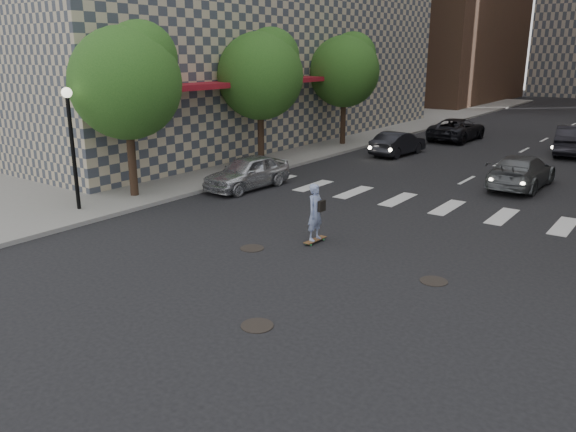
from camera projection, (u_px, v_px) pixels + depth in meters
name	position (u px, v px, depth m)	size (l,w,h in m)	color
ground	(282.00, 276.00, 14.51)	(160.00, 160.00, 0.00)	black
sidewalk_left	(287.00, 136.00, 38.19)	(13.00, 80.00, 0.15)	gray
lamppost	(71.00, 131.00, 19.44)	(0.36, 0.36, 4.28)	black
tree_a	(129.00, 78.00, 20.97)	(4.20, 4.20, 6.60)	#382619
tree_b	(263.00, 72.00, 27.18)	(4.20, 4.20, 6.60)	#382619
tree_c	(346.00, 68.00, 33.38)	(4.20, 4.20, 6.60)	#382619
manhole_a	(257.00, 326.00, 11.89)	(0.70, 0.70, 0.02)	black
manhole_b	(252.00, 248.00, 16.57)	(0.70, 0.70, 0.02)	black
manhole_c	(434.00, 281.00, 14.19)	(0.70, 0.70, 0.02)	black
skateboarder	(316.00, 212.00, 16.82)	(0.47, 0.93, 1.83)	brown
silver_sedan	(247.00, 172.00, 23.66)	(1.66, 4.13, 1.41)	#B8BABF
traffic_car_a	(398.00, 143.00, 31.37)	(1.40, 4.01, 1.32)	black
traffic_car_b	(522.00, 171.00, 23.87)	(1.94, 4.78, 1.39)	#55585C
traffic_car_c	(457.00, 129.00, 36.61)	(2.37, 5.15, 1.43)	black
traffic_car_e	(573.00, 140.00, 31.46)	(1.75, 5.02, 1.65)	black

